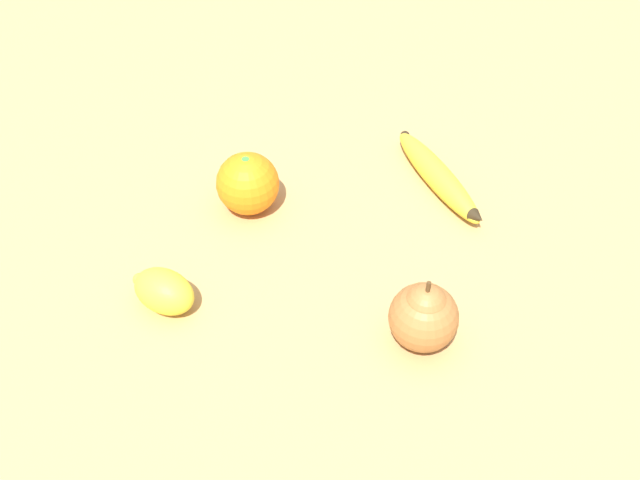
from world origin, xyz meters
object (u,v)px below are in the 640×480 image
orange (248,183)px  pear (424,315)px  lemon (164,291)px  banana (438,176)px

orange → pear: pear is taller
orange → lemon: (0.03, 0.19, -0.02)m
pear → lemon: pear is taller
banana → orange: orange is taller
banana → lemon: (0.26, 0.31, 0.01)m
pear → banana: bearing=-82.1°
orange → lemon: bearing=81.4°
lemon → pear: bearing=-171.2°
orange → pear: bearing=151.7°
pear → lemon: bearing=8.8°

